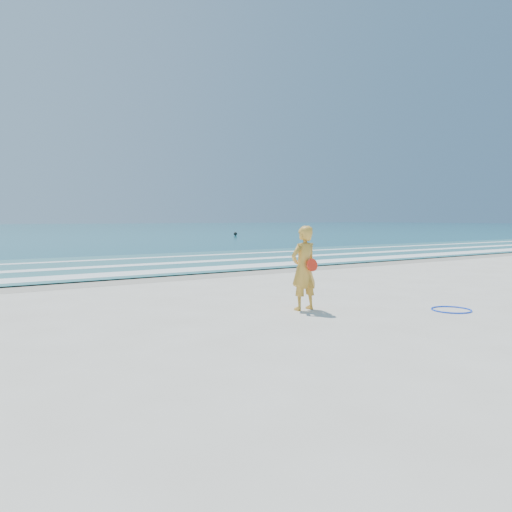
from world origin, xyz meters
TOP-DOWN VIEW (x-y plane):
  - ground at (0.00, 0.00)m, footprint 400.00×400.00m
  - wet_sand at (0.00, 9.00)m, footprint 400.00×2.40m
  - shallow at (0.00, 14.00)m, footprint 400.00×10.00m
  - foam_near at (0.00, 10.30)m, footprint 400.00×1.40m
  - foam_mid at (0.00, 13.20)m, footprint 400.00×0.90m
  - foam_far at (0.00, 16.50)m, footprint 400.00×0.60m
  - hoop at (2.46, -0.01)m, footprint 1.01×1.01m
  - buoy at (22.66, 42.07)m, footprint 0.40×0.40m
  - woman at (-0.10, 1.77)m, footprint 0.68×0.47m

SIDE VIEW (x-z plane):
  - ground at x=0.00m, z-range 0.00..0.00m
  - wet_sand at x=0.00m, z-range 0.00..0.00m
  - hoop at x=2.46m, z-range 0.00..0.03m
  - shallow at x=0.00m, z-range 0.04..0.05m
  - foam_near at x=0.00m, z-range 0.05..0.06m
  - foam_mid at x=0.00m, z-range 0.05..0.06m
  - foam_far at x=0.00m, z-range 0.05..0.06m
  - buoy at x=22.66m, z-range 0.04..0.44m
  - woman at x=-0.10m, z-range 0.00..1.79m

